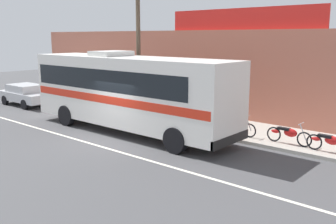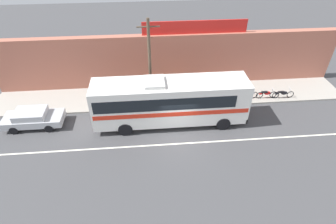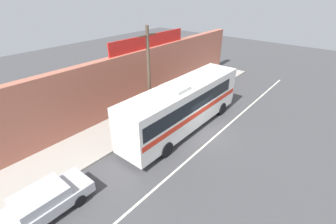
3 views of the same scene
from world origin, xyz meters
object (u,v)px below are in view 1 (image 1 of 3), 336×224
at_px(parked_car, 26,94).
at_px(motorcycle_orange, 288,134).
at_px(utility_pole, 138,47).
at_px(motorcycle_purple, 330,142).
at_px(intercity_bus, 127,89).
at_px(pedestrian_far_right, 204,103).
at_px(motorcycle_red, 236,125).

xyz_separation_m(parked_car, motorcycle_orange, (17.09, 1.97, -0.17)).
relative_size(utility_pole, motorcycle_purple, 4.00).
relative_size(intercity_bus, motorcycle_orange, 5.89).
bearing_deg(motorcycle_orange, pedestrian_far_right, 164.47).
distance_m(utility_pole, motorcycle_orange, 8.82).
bearing_deg(parked_car, utility_pole, 9.92).
bearing_deg(motorcycle_red, utility_pole, -176.96).
bearing_deg(pedestrian_far_right, motorcycle_purple, -12.66).
distance_m(parked_car, motorcycle_purple, 18.85).
distance_m(intercity_bus, pedestrian_far_right, 4.37).
bearing_deg(motorcycle_orange, motorcycle_purple, -3.33).
height_order(parked_car, pedestrian_far_right, pedestrian_far_right).
xyz_separation_m(parked_car, motorcycle_red, (14.71, 1.87, -0.17)).
distance_m(motorcycle_red, pedestrian_far_right, 3.29).
bearing_deg(utility_pole, motorcycle_red, 3.04).
height_order(intercity_bus, parked_car, intercity_bus).
bearing_deg(motorcycle_orange, parked_car, -173.44).
distance_m(parked_car, motorcycle_red, 14.83).
bearing_deg(intercity_bus, parked_car, 177.21).
relative_size(parked_car, motorcycle_red, 2.25).
height_order(motorcycle_purple, pedestrian_far_right, pedestrian_far_right).
xyz_separation_m(motorcycle_orange, motorcycle_purple, (1.67, -0.10, 0.00)).
bearing_deg(intercity_bus, motorcycle_red, 27.77).
height_order(intercity_bus, utility_pole, utility_pole).
bearing_deg(parked_car, motorcycle_orange, 6.56).
height_order(parked_car, motorcycle_red, parked_car).
height_order(motorcycle_orange, pedestrian_far_right, pedestrian_far_right).
distance_m(intercity_bus, parked_car, 10.31).
height_order(motorcycle_red, pedestrian_far_right, pedestrian_far_right).
distance_m(intercity_bus, motorcycle_orange, 7.46).
bearing_deg(utility_pole, pedestrian_far_right, 32.53).
height_order(parked_car, utility_pole, utility_pole).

